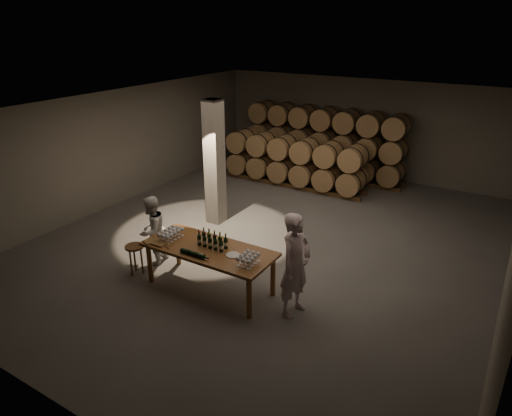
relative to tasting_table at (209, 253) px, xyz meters
The scene contains 15 objects.
room 3.34m from the tasting_table, 123.69° to the left, with size 12.00×12.00×12.00m.
tasting_table is the anchor object (origin of this frame).
barrel_stack_back 7.77m from the tasting_table, 97.11° to the left, with size 5.48×0.95×2.31m.
barrel_stack_front 6.44m from the tasting_table, 102.09° to the left, with size 4.70×0.95×1.57m.
bottle_cluster 0.23m from the tasting_table, 66.77° to the left, with size 0.60×0.23×0.32m.
lying_bottles 0.43m from the tasting_table, 98.25° to the right, with size 0.65×0.09×0.09m.
glass_cluster_left 0.93m from the tasting_table, behind, with size 0.31×0.53×0.19m.
glass_cluster_right 1.00m from the tasting_table, ahead, with size 0.31×0.42×0.18m.
plate 0.58m from the tasting_table, ahead, with size 0.26×0.26×0.02m, color silver.
notebook_near 1.00m from the tasting_table, 157.86° to the right, with size 0.28×0.22×0.03m, color brown.
notebook_corner 1.21m from the tasting_table, 161.66° to the right, with size 0.21×0.26×0.02m, color brown.
pen 0.80m from the tasting_table, 147.69° to the right, with size 0.01×0.01×0.13m, color black.
stool 1.73m from the tasting_table, 168.44° to the right, with size 0.39×0.39×0.64m.
person_man 1.79m from the tasting_table, ahead, with size 0.71×0.47×1.95m, color beige.
person_woman 1.70m from the tasting_table, behind, with size 0.74×0.58×1.53m, color white.
Camera 1 is at (4.82, -8.68, 4.98)m, focal length 32.00 mm.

